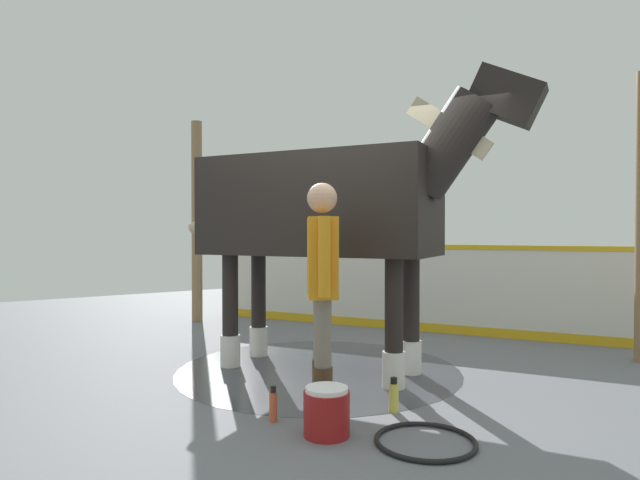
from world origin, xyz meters
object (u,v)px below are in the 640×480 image
Objects in this scene: horse at (330,208)px; hose_coil at (425,441)px; handler at (322,277)px; wash_bucket at (327,412)px; bottle_shampoo at (394,396)px; bottle_spray at (273,405)px.

hose_coil is at bearing -46.15° from horse.
handler is 5.34× the size of wash_bucket.
horse is 12.45× the size of bottle_shampoo.
bottle_spray is (-0.32, -0.86, -0.00)m from bottle_shampoo.
bottle_spray is at bearing -158.79° from wash_bucket.
bottle_shampoo is 0.64m from hose_coil.
wash_bucket is (1.37, -0.95, -1.44)m from horse.
handler reaches higher than wash_bucket.
wash_bucket is at bearing -135.57° from hose_coil.
handler is 6.85× the size of bottle_spray.
handler is at bearing -170.44° from hose_coil.
bottle_shampoo is at bearing 166.81° from handler.
handler is 1.40m from hose_coil.
horse is 2.20m from wash_bucket.
wash_bucket is at bearing 21.21° from bottle_spray.
hose_coil is (0.96, 0.16, -1.00)m from handler.
handler is 1.05m from bottle_shampoo.
bottle_shampoo is 0.92m from bottle_spray.
horse is 1.24m from handler.
wash_bucket reaches higher than hose_coil.
wash_bucket is 0.49× the size of hose_coil.
horse reaches higher than handler.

